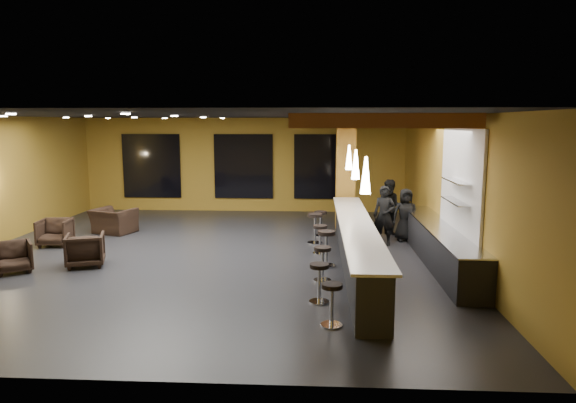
# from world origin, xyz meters

# --- Properties ---
(floor) EXTENTS (12.00, 13.00, 0.10)m
(floor) POSITION_xyz_m (0.00, 0.00, -0.05)
(floor) COLOR black
(floor) RESTS_ON ground
(ceiling) EXTENTS (12.00, 13.00, 0.10)m
(ceiling) POSITION_xyz_m (0.00, 0.00, 3.55)
(ceiling) COLOR black
(wall_back) EXTENTS (12.00, 0.10, 3.50)m
(wall_back) POSITION_xyz_m (0.00, 6.55, 1.75)
(wall_back) COLOR olive
(wall_back) RESTS_ON floor
(wall_front) EXTENTS (12.00, 0.10, 3.50)m
(wall_front) POSITION_xyz_m (0.00, -6.55, 1.75)
(wall_front) COLOR olive
(wall_front) RESTS_ON floor
(wall_right) EXTENTS (0.10, 13.00, 3.50)m
(wall_right) POSITION_xyz_m (6.05, 0.00, 1.75)
(wall_right) COLOR olive
(wall_right) RESTS_ON floor
(wood_soffit) EXTENTS (3.60, 8.00, 0.28)m
(wood_soffit) POSITION_xyz_m (4.00, 1.00, 3.36)
(wood_soffit) COLOR brown
(wood_soffit) RESTS_ON ceiling
(window_left) EXTENTS (2.20, 0.06, 2.40)m
(window_left) POSITION_xyz_m (-3.50, 6.44, 1.70)
(window_left) COLOR black
(window_left) RESTS_ON wall_back
(window_center) EXTENTS (2.20, 0.06, 2.40)m
(window_center) POSITION_xyz_m (0.00, 6.44, 1.70)
(window_center) COLOR black
(window_center) RESTS_ON wall_back
(window_right) EXTENTS (2.20, 0.06, 2.40)m
(window_right) POSITION_xyz_m (3.00, 6.44, 1.70)
(window_right) COLOR black
(window_right) RESTS_ON wall_back
(tile_backsplash) EXTENTS (0.06, 3.20, 2.40)m
(tile_backsplash) POSITION_xyz_m (5.96, -1.00, 2.00)
(tile_backsplash) COLOR white
(tile_backsplash) RESTS_ON wall_right
(bar_counter) EXTENTS (0.60, 8.00, 1.00)m
(bar_counter) POSITION_xyz_m (3.65, -1.00, 0.50)
(bar_counter) COLOR black
(bar_counter) RESTS_ON floor
(bar_top) EXTENTS (0.78, 8.10, 0.05)m
(bar_top) POSITION_xyz_m (3.65, -1.00, 1.02)
(bar_top) COLOR silver
(bar_top) RESTS_ON bar_counter
(prep_counter) EXTENTS (0.70, 6.00, 0.86)m
(prep_counter) POSITION_xyz_m (5.65, -0.50, 0.43)
(prep_counter) COLOR black
(prep_counter) RESTS_ON floor
(prep_top) EXTENTS (0.72, 6.00, 0.03)m
(prep_top) POSITION_xyz_m (5.65, -0.50, 0.89)
(prep_top) COLOR silver
(prep_top) RESTS_ON prep_counter
(wall_shelf_lower) EXTENTS (0.30, 1.50, 0.03)m
(wall_shelf_lower) POSITION_xyz_m (5.82, -1.20, 1.60)
(wall_shelf_lower) COLOR silver
(wall_shelf_lower) RESTS_ON wall_right
(wall_shelf_upper) EXTENTS (0.30, 1.50, 0.03)m
(wall_shelf_upper) POSITION_xyz_m (5.82, -1.20, 2.05)
(wall_shelf_upper) COLOR silver
(wall_shelf_upper) RESTS_ON wall_right
(column) EXTENTS (0.60, 0.60, 3.50)m
(column) POSITION_xyz_m (3.65, 3.60, 1.75)
(column) COLOR #A16F24
(column) RESTS_ON floor
(pendant_0) EXTENTS (0.20, 0.20, 0.70)m
(pendant_0) POSITION_xyz_m (3.65, -3.00, 2.35)
(pendant_0) COLOR white
(pendant_0) RESTS_ON wood_soffit
(pendant_1) EXTENTS (0.20, 0.20, 0.70)m
(pendant_1) POSITION_xyz_m (3.65, -0.50, 2.35)
(pendant_1) COLOR white
(pendant_1) RESTS_ON wood_soffit
(pendant_2) EXTENTS (0.20, 0.20, 0.70)m
(pendant_2) POSITION_xyz_m (3.65, 2.00, 2.35)
(pendant_2) COLOR white
(pendant_2) RESTS_ON wood_soffit
(staff_a) EXTENTS (0.67, 0.53, 1.64)m
(staff_a) POSITION_xyz_m (4.59, 1.26, 0.82)
(staff_a) COLOR black
(staff_a) RESTS_ON floor
(staff_b) EXTENTS (0.89, 0.74, 1.68)m
(staff_b) POSITION_xyz_m (4.92, 2.44, 0.84)
(staff_b) COLOR black
(staff_b) RESTS_ON floor
(staff_c) EXTENTS (0.76, 0.52, 1.49)m
(staff_c) POSITION_xyz_m (5.25, 1.78, 0.75)
(staff_c) COLOR black
(staff_c) RESTS_ON floor
(armchair_a) EXTENTS (1.04, 1.05, 0.69)m
(armchair_a) POSITION_xyz_m (-4.04, -1.82, 0.35)
(armchair_a) COLOR black
(armchair_a) RESTS_ON floor
(armchair_b) EXTENTS (1.05, 1.07, 0.77)m
(armchair_b) POSITION_xyz_m (-2.65, -1.23, 0.39)
(armchair_b) COLOR black
(armchair_b) RESTS_ON floor
(armchair_c) EXTENTS (0.87, 0.89, 0.74)m
(armchair_c) POSITION_xyz_m (-4.37, 0.67, 0.37)
(armchair_c) COLOR black
(armchair_c) RESTS_ON floor
(armchair_d) EXTENTS (1.41, 1.32, 0.75)m
(armchair_d) POSITION_xyz_m (-3.40, 2.33, 0.37)
(armchair_d) COLOR black
(armchair_d) RESTS_ON floor
(bar_stool_0) EXTENTS (0.37, 0.37, 0.72)m
(bar_stool_0) POSITION_xyz_m (3.00, -4.52, 0.46)
(bar_stool_0) COLOR silver
(bar_stool_0) RESTS_ON floor
(bar_stool_1) EXTENTS (0.38, 0.38, 0.74)m
(bar_stool_1) POSITION_xyz_m (2.80, -3.41, 0.48)
(bar_stool_1) COLOR silver
(bar_stool_1) RESTS_ON floor
(bar_stool_2) EXTENTS (0.37, 0.37, 0.74)m
(bar_stool_2) POSITION_xyz_m (2.87, -2.09, 0.47)
(bar_stool_2) COLOR silver
(bar_stool_2) RESTS_ON floor
(bar_stool_3) EXTENTS (0.43, 0.43, 0.84)m
(bar_stool_3) POSITION_xyz_m (2.97, -0.96, 0.54)
(bar_stool_3) COLOR silver
(bar_stool_3) RESTS_ON floor
(bar_stool_4) EXTENTS (0.38, 0.38, 0.74)m
(bar_stool_4) POSITION_xyz_m (2.84, 0.19, 0.48)
(bar_stool_4) COLOR silver
(bar_stool_4) RESTS_ON floor
(bar_stool_5) EXTENTS (0.42, 0.42, 0.84)m
(bar_stool_5) POSITION_xyz_m (2.70, 1.32, 0.54)
(bar_stool_5) COLOR silver
(bar_stool_5) RESTS_ON floor
(bar_stool_6) EXTENTS (0.38, 0.38, 0.74)m
(bar_stool_6) POSITION_xyz_m (2.86, 2.26, 0.48)
(bar_stool_6) COLOR silver
(bar_stool_6) RESTS_ON floor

